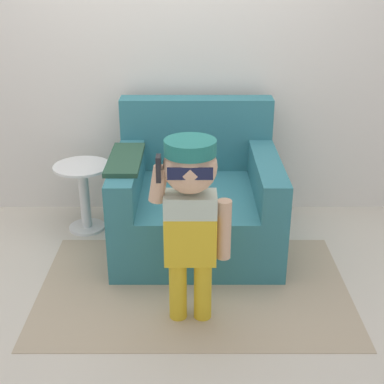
% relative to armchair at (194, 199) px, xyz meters
% --- Properties ---
extents(ground_plane, '(10.00, 10.00, 0.00)m').
position_rel_armchair_xyz_m(ground_plane, '(-0.21, -0.13, -0.32)').
color(ground_plane, beige).
extents(wall_back, '(10.00, 0.05, 2.60)m').
position_rel_armchair_xyz_m(wall_back, '(-0.21, 0.57, 0.98)').
color(wall_back, silver).
rests_on(wall_back, ground_plane).
extents(armchair, '(1.11, 1.04, 0.94)m').
position_rel_armchair_xyz_m(armchair, '(0.00, 0.00, 0.00)').
color(armchair, teal).
rests_on(armchair, ground_plane).
extents(person_child, '(0.43, 0.32, 1.04)m').
position_rel_armchair_xyz_m(person_child, '(-0.04, -0.89, 0.38)').
color(person_child, gold).
rests_on(person_child, ground_plane).
extents(side_table, '(0.40, 0.40, 0.50)m').
position_rel_armchair_xyz_m(side_table, '(-0.81, 0.18, -0.01)').
color(side_table, white).
rests_on(side_table, ground_plane).
extents(rug, '(1.86, 1.19, 0.01)m').
position_rel_armchair_xyz_m(rug, '(-0.02, -0.60, -0.31)').
color(rug, tan).
rests_on(rug, ground_plane).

